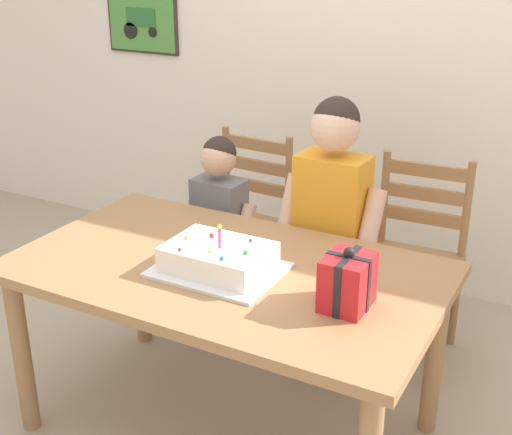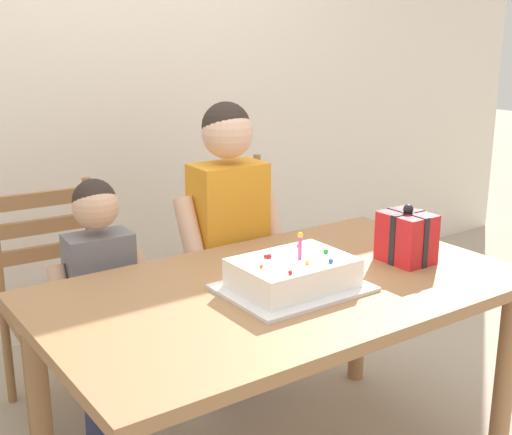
# 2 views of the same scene
# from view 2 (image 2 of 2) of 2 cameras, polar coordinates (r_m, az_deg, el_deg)

# --- Properties ---
(back_wall) EXTENTS (6.40, 0.11, 2.60)m
(back_wall) POSITION_cam_2_polar(r_m,az_deg,el_deg) (3.46, -14.23, 11.61)
(back_wall) COLOR silver
(back_wall) RESTS_ON ground
(dining_table) EXTENTS (1.56, 0.91, 0.72)m
(dining_table) POSITION_cam_2_polar(r_m,az_deg,el_deg) (2.23, 2.26, -7.79)
(dining_table) COLOR #9E7047
(dining_table) RESTS_ON ground
(birthday_cake) EXTENTS (0.44, 0.34, 0.19)m
(birthday_cake) POSITION_cam_2_polar(r_m,az_deg,el_deg) (2.14, 3.02, -4.89)
(birthday_cake) COLOR silver
(birthday_cake) RESTS_ON dining_table
(gift_box_red_large) EXTENTS (0.15, 0.18, 0.21)m
(gift_box_red_large) POSITION_cam_2_polar(r_m,az_deg,el_deg) (2.44, 12.52, -1.64)
(gift_box_red_large) COLOR red
(gift_box_red_large) RESTS_ON dining_table
(chair_left) EXTENTS (0.44, 0.44, 0.92)m
(chair_left) POSITION_cam_2_polar(r_m,az_deg,el_deg) (2.84, -16.22, -6.68)
(chair_left) COLOR #996B42
(chair_left) RESTS_ON ground
(chair_right) EXTENTS (0.44, 0.44, 0.92)m
(chair_right) POSITION_cam_2_polar(r_m,az_deg,el_deg) (3.21, -1.02, -3.44)
(chair_right) COLOR #996B42
(chair_right) RESTS_ON ground
(child_older) EXTENTS (0.45, 0.26, 1.24)m
(child_older) POSITION_cam_2_polar(r_m,az_deg,el_deg) (2.73, -2.30, -0.54)
(child_older) COLOR #38426B
(child_older) RESTS_ON ground
(child_younger) EXTENTS (0.37, 0.22, 1.01)m
(child_younger) POSITION_cam_2_polar(r_m,az_deg,el_deg) (2.54, -12.89, -5.66)
(child_younger) COLOR #38426B
(child_younger) RESTS_ON ground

